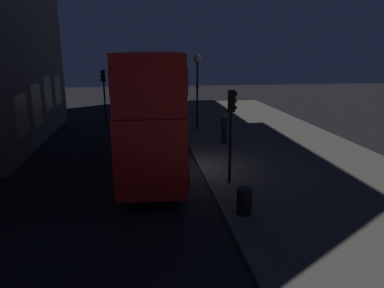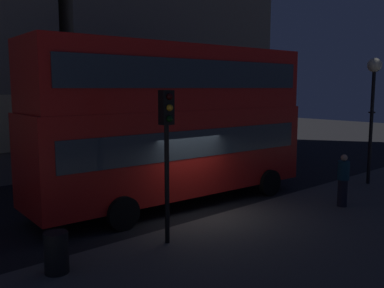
% 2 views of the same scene
% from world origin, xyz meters
% --- Properties ---
extents(ground_plane, '(80.00, 80.00, 0.00)m').
position_xyz_m(ground_plane, '(0.00, 0.00, 0.00)').
color(ground_plane, black).
extents(sidewalk_slab, '(44.00, 9.92, 0.12)m').
position_xyz_m(sidewalk_slab, '(0.00, -5.61, 0.06)').
color(sidewalk_slab, '#4C4944').
rests_on(sidewalk_slab, ground).
extents(double_decker_bus, '(10.45, 3.27, 5.46)m').
position_xyz_m(double_decker_bus, '(0.44, 1.47, 3.05)').
color(double_decker_bus, red).
rests_on(double_decker_bus, ground).
extents(traffic_light_near_kerb, '(0.34, 0.37, 3.89)m').
position_xyz_m(traffic_light_near_kerb, '(-2.31, -1.56, 2.92)').
color(traffic_light_near_kerb, black).
rests_on(traffic_light_near_kerb, sidewalk_slab).
extents(traffic_light_far_side, '(0.35, 0.38, 4.18)m').
position_xyz_m(traffic_light_far_side, '(10.12, 4.63, 2.99)').
color(traffic_light_far_side, black).
rests_on(traffic_light_far_side, ground).
extents(street_lamp, '(0.57, 0.57, 5.13)m').
position_xyz_m(street_lamp, '(8.10, -1.80, 4.10)').
color(street_lamp, black).
rests_on(street_lamp, sidewalk_slab).
extents(pedestrian, '(0.40, 0.40, 1.76)m').
position_xyz_m(pedestrian, '(4.15, -2.81, 1.02)').
color(pedestrian, black).
rests_on(pedestrian, sidewalk_slab).
extents(litter_bin, '(0.52, 0.52, 0.90)m').
position_xyz_m(litter_bin, '(-5.18, -1.34, 0.57)').
color(litter_bin, black).
rests_on(litter_bin, sidewalk_slab).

